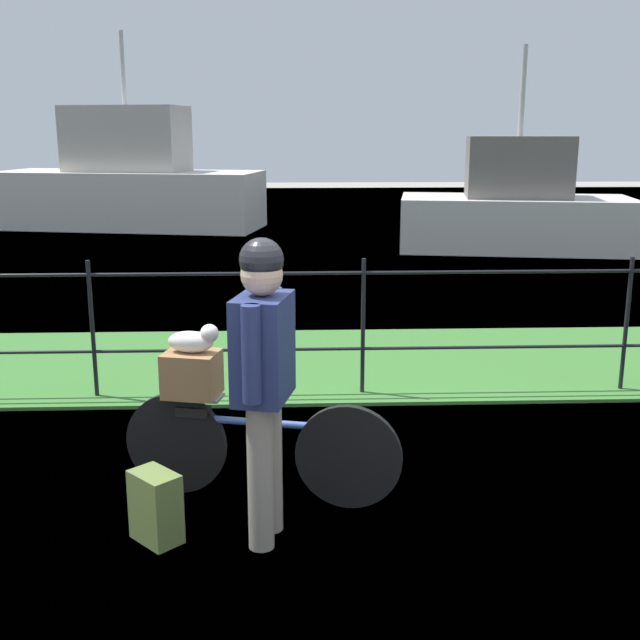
# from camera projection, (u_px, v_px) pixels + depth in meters

# --- Properties ---
(ground_plane) EXTENTS (60.00, 60.00, 0.00)m
(ground_plane) POSITION_uv_depth(u_px,v_px,m) (401.00, 534.00, 4.38)
(ground_plane) COLOR gray
(grass_strip) EXTENTS (27.00, 2.40, 0.03)m
(grass_strip) POSITION_uv_depth(u_px,v_px,m) (353.00, 362.00, 7.58)
(grass_strip) COLOR #38702D
(grass_strip) RESTS_ON ground
(harbor_water) EXTENTS (30.00, 30.00, 0.00)m
(harbor_water) POSITION_uv_depth(u_px,v_px,m) (319.00, 241.00, 15.88)
(harbor_water) COLOR #60849E
(harbor_water) RESTS_ON ground
(iron_fence) EXTENTS (18.04, 0.04, 1.18)m
(iron_fence) POSITION_uv_depth(u_px,v_px,m) (363.00, 317.00, 6.52)
(iron_fence) COLOR black
(iron_fence) RESTS_ON ground
(bicycle_main) EXTENTS (1.69, 0.44, 0.64)m
(bicycle_main) POSITION_uv_depth(u_px,v_px,m) (257.00, 447.00, 4.73)
(bicycle_main) COLOR black
(bicycle_main) RESTS_ON ground
(wooden_crate) EXTENTS (0.37, 0.32, 0.27)m
(wooden_crate) POSITION_uv_depth(u_px,v_px,m) (192.00, 374.00, 4.70)
(wooden_crate) COLOR olive
(wooden_crate) RESTS_ON bicycle_main
(terrier_dog) EXTENTS (0.32, 0.20, 0.18)m
(terrier_dog) POSITION_uv_depth(u_px,v_px,m) (194.00, 340.00, 4.65)
(terrier_dog) COLOR silver
(terrier_dog) RESTS_ON wooden_crate
(cyclist_person) EXTENTS (0.35, 0.53, 1.68)m
(cyclist_person) POSITION_uv_depth(u_px,v_px,m) (263.00, 366.00, 4.11)
(cyclist_person) COLOR gray
(cyclist_person) RESTS_ON ground
(backpack_on_paving) EXTENTS (0.32, 0.33, 0.40)m
(backpack_on_paving) POSITION_uv_depth(u_px,v_px,m) (156.00, 507.00, 4.28)
(backpack_on_paving) COLOR olive
(backpack_on_paving) RESTS_ON ground
(moored_boat_near) EXTENTS (4.51, 2.60, 3.70)m
(moored_boat_near) POSITION_uv_depth(u_px,v_px,m) (516.00, 209.00, 14.62)
(moored_boat_near) COLOR silver
(moored_boat_near) RESTS_ON ground
(moored_boat_mid) EXTENTS (6.25, 3.22, 4.33)m
(moored_boat_mid) POSITION_uv_depth(u_px,v_px,m) (129.00, 184.00, 17.83)
(moored_boat_mid) COLOR silver
(moored_boat_mid) RESTS_ON ground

